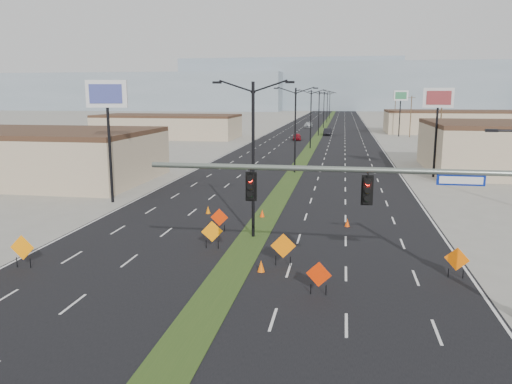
% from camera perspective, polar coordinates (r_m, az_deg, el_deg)
% --- Properties ---
extents(ground, '(600.00, 600.00, 0.00)m').
position_cam_1_polar(ground, '(21.95, -6.05, -13.76)').
color(ground, gray).
rests_on(ground, ground).
extents(road_surface, '(25.00, 400.00, 0.02)m').
position_cam_1_polar(road_surface, '(119.62, 7.23, 6.55)').
color(road_surface, black).
rests_on(road_surface, ground).
extents(median_strip, '(2.00, 400.00, 0.04)m').
position_cam_1_polar(median_strip, '(119.62, 7.23, 6.55)').
color(median_strip, '#294418').
rests_on(median_strip, ground).
extents(building_sw_far, '(30.00, 14.00, 4.50)m').
position_cam_1_polar(building_sw_far, '(110.93, -10.02, 7.29)').
color(building_sw_far, tan).
rests_on(building_sw_far, ground).
extents(building_se_far, '(44.00, 16.00, 5.00)m').
position_cam_1_polar(building_se_far, '(133.29, 24.15, 7.21)').
color(building_se_far, tan).
rests_on(building_se_far, ground).
extents(mesa_west, '(180.00, 50.00, 22.00)m').
position_cam_1_polar(mesa_west, '(324.44, -13.12, 11.08)').
color(mesa_west, gray).
rests_on(mesa_west, ground).
extents(mesa_center, '(220.00, 50.00, 28.00)m').
position_cam_1_polar(mesa_center, '(321.01, 16.39, 11.46)').
color(mesa_center, gray).
rests_on(mesa_center, ground).
extents(mesa_backdrop, '(140.00, 50.00, 32.00)m').
position_cam_1_polar(mesa_backdrop, '(341.06, 4.00, 12.16)').
color(mesa_backdrop, gray).
rests_on(mesa_backdrop, ground).
extents(signal_mast, '(16.30, 0.60, 8.00)m').
position_cam_1_polar(signal_mast, '(21.78, 17.44, -1.11)').
color(signal_mast, slate).
rests_on(signal_mast, ground).
extents(streetlight_0, '(5.15, 0.24, 10.02)m').
position_cam_1_polar(streetlight_0, '(31.86, -0.33, 4.25)').
color(streetlight_0, black).
rests_on(streetlight_0, ground).
extents(streetlight_1, '(5.15, 0.24, 10.02)m').
position_cam_1_polar(streetlight_1, '(59.52, 4.50, 7.38)').
color(streetlight_1, black).
rests_on(streetlight_1, ground).
extents(streetlight_2, '(5.15, 0.24, 10.02)m').
position_cam_1_polar(streetlight_2, '(87.39, 6.28, 8.50)').
color(streetlight_2, black).
rests_on(streetlight_2, ground).
extents(streetlight_3, '(5.15, 0.24, 10.02)m').
position_cam_1_polar(streetlight_3, '(115.33, 7.20, 9.08)').
color(streetlight_3, black).
rests_on(streetlight_3, ground).
extents(streetlight_4, '(5.15, 0.24, 10.02)m').
position_cam_1_polar(streetlight_4, '(143.29, 7.76, 9.43)').
color(streetlight_4, black).
rests_on(streetlight_4, ground).
extents(streetlight_5, '(5.15, 0.24, 10.02)m').
position_cam_1_polar(streetlight_5, '(171.26, 8.14, 9.67)').
color(streetlight_5, black).
rests_on(streetlight_5, ground).
extents(streetlight_6, '(5.15, 0.24, 10.02)m').
position_cam_1_polar(streetlight_6, '(199.24, 8.41, 9.84)').
color(streetlight_6, black).
rests_on(streetlight_6, ground).
extents(utility_pole_1, '(1.60, 0.20, 9.00)m').
position_cam_1_polar(utility_pole_1, '(80.55, 20.34, 7.15)').
color(utility_pole_1, '#4C3823').
rests_on(utility_pole_1, ground).
extents(utility_pole_2, '(1.60, 0.20, 9.00)m').
position_cam_1_polar(utility_pole_2, '(115.12, 17.26, 8.30)').
color(utility_pole_2, '#4C3823').
rests_on(utility_pole_2, ground).
extents(utility_pole_3, '(1.60, 0.20, 9.00)m').
position_cam_1_polar(utility_pole_3, '(149.89, 15.60, 8.92)').
color(utility_pole_3, '#4C3823').
rests_on(utility_pole_3, ground).
extents(car_left, '(2.07, 4.26, 1.40)m').
position_cam_1_polar(car_left, '(103.59, 4.70, 6.30)').
color(car_left, maroon).
rests_on(car_left, ground).
extents(car_mid, '(1.86, 4.79, 1.56)m').
position_cam_1_polar(car_mid, '(117.43, 8.17, 6.82)').
color(car_mid, black).
rests_on(car_mid, ground).
extents(car_far, '(2.38, 5.21, 1.48)m').
position_cam_1_polar(car_far, '(144.56, 6.00, 7.63)').
color(car_far, '#B3B9BD').
rests_on(car_far, ground).
extents(construction_sign_0, '(1.37, 0.08, 1.83)m').
position_cam_1_polar(construction_sign_0, '(29.68, -25.15, -5.88)').
color(construction_sign_0, orange).
rests_on(construction_sign_0, ground).
extents(construction_sign_1, '(1.20, 0.08, 1.60)m').
position_cam_1_polar(construction_sign_1, '(34.04, -4.21, -3.01)').
color(construction_sign_1, red).
rests_on(construction_sign_1, ground).
extents(construction_sign_2, '(1.25, 0.45, 1.73)m').
position_cam_1_polar(construction_sign_2, '(30.32, -5.05, -4.63)').
color(construction_sign_2, orange).
rests_on(construction_sign_2, ground).
extents(construction_sign_3, '(1.37, 0.22, 1.83)m').
position_cam_1_polar(construction_sign_3, '(27.24, 3.13, -6.28)').
color(construction_sign_3, orange).
rests_on(construction_sign_3, ground).
extents(construction_sign_4, '(1.20, 0.23, 1.61)m').
position_cam_1_polar(construction_sign_4, '(23.63, 7.18, -9.45)').
color(construction_sign_4, red).
rests_on(construction_sign_4, ground).
extents(construction_sign_5, '(1.16, 0.48, 1.64)m').
position_cam_1_polar(construction_sign_5, '(27.42, 21.97, -7.24)').
color(construction_sign_5, '#FE6705').
rests_on(construction_sign_5, ground).
extents(cone_0, '(0.43, 0.43, 0.65)m').
position_cam_1_polar(cone_0, '(26.53, 0.59, -8.47)').
color(cone_0, '#F65D05').
rests_on(cone_0, ground).
extents(cone_1, '(0.42, 0.42, 0.63)m').
position_cam_1_polar(cone_1, '(38.00, 0.71, -2.46)').
color(cone_1, '#FE4605').
rests_on(cone_1, ground).
extents(cone_2, '(0.40, 0.40, 0.60)m').
position_cam_1_polar(cone_2, '(35.93, 10.39, -3.46)').
color(cone_2, '#F34505').
rests_on(cone_2, ground).
extents(cone_3, '(0.50, 0.50, 0.63)m').
position_cam_1_polar(cone_3, '(39.36, -5.50, -2.04)').
color(cone_3, '#D76804').
rests_on(cone_3, ground).
extents(pole_sign_west, '(3.39, 1.09, 10.40)m').
position_cam_1_polar(pole_sign_west, '(44.27, -16.66, 9.76)').
color(pole_sign_west, black).
rests_on(pole_sign_west, ground).
extents(pole_sign_east_near, '(3.25, 0.96, 9.95)m').
position_cam_1_polar(pole_sign_east_near, '(59.66, 20.09, 9.39)').
color(pole_sign_east_near, black).
rests_on(pole_sign_east_near, ground).
extents(pole_sign_east_far, '(3.26, 1.31, 10.15)m').
position_cam_1_polar(pole_sign_east_far, '(116.71, 16.21, 10.19)').
color(pole_sign_east_far, black).
rests_on(pole_sign_east_far, ground).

